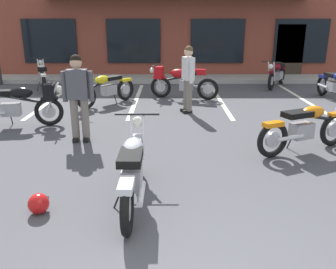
# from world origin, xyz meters

# --- Properties ---
(ground_plane) EXTENTS (80.00, 80.00, 0.00)m
(ground_plane) POSITION_xyz_m (0.00, 3.90, 0.00)
(ground_plane) COLOR #47474C
(sidewalk_kerb) EXTENTS (22.00, 1.80, 0.14)m
(sidewalk_kerb) POSITION_xyz_m (0.00, 12.09, 0.07)
(sidewalk_kerb) COLOR #A8A59E
(sidewalk_kerb) RESTS_ON ground_plane
(brick_storefront_building) EXTENTS (16.66, 7.03, 3.87)m
(brick_storefront_building) POSITION_xyz_m (0.00, 15.73, 1.94)
(brick_storefront_building) COLOR brown
(brick_storefront_building) RESTS_ON ground_plane
(painted_stall_lines) EXTENTS (7.61, 4.80, 0.01)m
(painted_stall_lines) POSITION_xyz_m (-0.00, 8.49, 0.00)
(painted_stall_lines) COLOR silver
(painted_stall_lines) RESTS_ON ground_plane
(motorcycle_foreground_classic) EXTENTS (0.66, 2.11, 0.98)m
(motorcycle_foreground_classic) POSITION_xyz_m (-0.75, 2.13, 0.46)
(motorcycle_foreground_classic) COLOR black
(motorcycle_foreground_classic) RESTS_ON ground_plane
(motorcycle_red_sportbike) EXTENTS (1.30, 1.89, 0.98)m
(motorcycle_red_sportbike) POSITION_xyz_m (3.52, 10.51, 0.46)
(motorcycle_red_sportbike) COLOR black
(motorcycle_red_sportbike) RESTS_ON ground_plane
(motorcycle_black_cruiser) EXTENTS (1.05, 2.02, 0.98)m
(motorcycle_black_cruiser) POSITION_xyz_m (-4.53, 10.06, 0.46)
(motorcycle_black_cruiser) COLOR black
(motorcycle_black_cruiser) RESTS_ON ground_plane
(motorcycle_silver_naked) EXTENTS (2.10, 0.74, 0.98)m
(motorcycle_silver_naked) POSITION_xyz_m (-3.56, 5.61, 0.53)
(motorcycle_silver_naked) COLOR black
(motorcycle_silver_naked) RESTS_ON ground_plane
(motorcycle_blue_standard) EXTENTS (1.97, 1.16, 0.98)m
(motorcycle_blue_standard) POSITION_xyz_m (2.18, 4.04, 0.46)
(motorcycle_blue_standard) COLOR black
(motorcycle_blue_standard) RESTS_ON ground_plane
(motorcycle_green_cafe_racer) EXTENTS (2.07, 0.86, 0.98)m
(motorcycle_green_cafe_racer) POSITION_xyz_m (0.07, 8.60, 0.53)
(motorcycle_green_cafe_racer) COLOR black
(motorcycle_green_cafe_racer) RESTS_ON ground_plane
(motorcycle_orange_scrambler) EXTENTS (0.66, 2.11, 0.98)m
(motorcycle_orange_scrambler) POSITION_xyz_m (4.57, 8.28, 0.46)
(motorcycle_orange_scrambler) COLOR black
(motorcycle_orange_scrambler) RESTS_ON ground_plane
(motorcycle_cream_vintage) EXTENTS (1.54, 1.75, 0.98)m
(motorcycle_cream_vintage) POSITION_xyz_m (-2.02, 7.79, 0.46)
(motorcycle_cream_vintage) COLOR black
(motorcycle_cream_vintage) RESTS_ON ground_plane
(person_in_black_shirt) EXTENTS (0.60, 0.29, 1.68)m
(person_in_black_shirt) POSITION_xyz_m (-2.01, 4.64, 0.95)
(person_in_black_shirt) COLOR black
(person_in_black_shirt) RESTS_ON ground_plane
(person_near_building) EXTENTS (0.36, 0.60, 1.68)m
(person_near_building) POSITION_xyz_m (0.21, 6.92, 0.95)
(person_near_building) COLOR black
(person_near_building) RESTS_ON ground_plane
(helmet_on_pavement) EXTENTS (0.26, 0.26, 0.26)m
(helmet_on_pavement) POSITION_xyz_m (-1.89, 1.83, 0.13)
(helmet_on_pavement) COLOR #B71414
(helmet_on_pavement) RESTS_ON ground_plane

